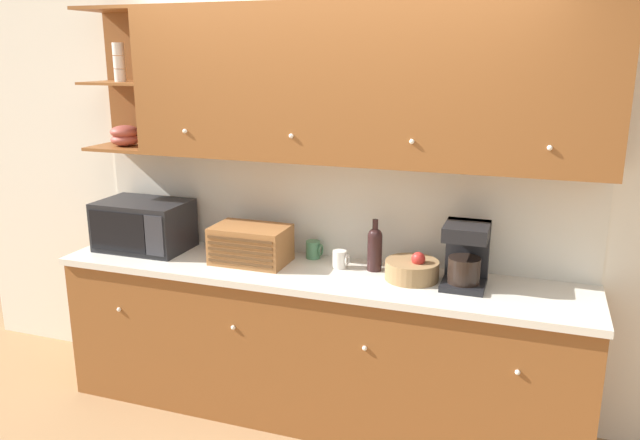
# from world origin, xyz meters

# --- Properties ---
(ground_plane) EXTENTS (24.00, 24.00, 0.00)m
(ground_plane) POSITION_xyz_m (0.00, 0.00, 0.00)
(ground_plane) COLOR #9E754C
(wall_back) EXTENTS (5.46, 0.06, 2.60)m
(wall_back) POSITION_xyz_m (0.00, 0.03, 1.30)
(wall_back) COLOR silver
(wall_back) RESTS_ON ground_plane
(counter_unit) EXTENTS (3.08, 0.61, 0.92)m
(counter_unit) POSITION_xyz_m (0.00, -0.29, 0.46)
(counter_unit) COLOR brown
(counter_unit) RESTS_ON ground_plane
(backsplash_panel) EXTENTS (3.06, 0.01, 0.62)m
(backsplash_panel) POSITION_xyz_m (0.00, -0.01, 1.23)
(backsplash_panel) COLOR silver
(backsplash_panel) RESTS_ON counter_unit
(upper_cabinets) EXTENTS (3.06, 0.35, 0.86)m
(upper_cabinets) POSITION_xyz_m (0.17, -0.16, 1.96)
(upper_cabinets) COLOR brown
(upper_cabinets) RESTS_ON backsplash_panel
(microwave) EXTENTS (0.56, 0.38, 0.31)m
(microwave) POSITION_xyz_m (-1.16, -0.26, 1.07)
(microwave) COLOR black
(microwave) RESTS_ON counter_unit
(mug_patterned_third) EXTENTS (0.10, 0.09, 0.09)m
(mug_patterned_third) POSITION_xyz_m (-0.76, -0.10, 0.97)
(mug_patterned_third) COLOR #B73D38
(mug_patterned_third) RESTS_ON counter_unit
(bread_box) EXTENTS (0.44, 0.29, 0.22)m
(bread_box) POSITION_xyz_m (-0.41, -0.28, 1.03)
(bread_box) COLOR #996033
(bread_box) RESTS_ON counter_unit
(mug) EXTENTS (0.10, 0.09, 0.11)m
(mug) POSITION_xyz_m (-0.08, -0.08, 0.97)
(mug) COLOR #4C845B
(mug) RESTS_ON counter_unit
(mug_blue_second) EXTENTS (0.09, 0.08, 0.10)m
(mug_blue_second) POSITION_xyz_m (0.12, -0.20, 0.97)
(mug_blue_second) COLOR silver
(mug_blue_second) RESTS_ON counter_unit
(wine_bottle) EXTENTS (0.08, 0.08, 0.30)m
(wine_bottle) POSITION_xyz_m (0.32, -0.17, 1.06)
(wine_bottle) COLOR black
(wine_bottle) RESTS_ON counter_unit
(fruit_basket) EXTENTS (0.29, 0.29, 0.17)m
(fruit_basket) POSITION_xyz_m (0.55, -0.25, 0.98)
(fruit_basket) COLOR #937047
(fruit_basket) RESTS_ON counter_unit
(coffee_maker) EXTENTS (0.23, 0.27, 0.35)m
(coffee_maker) POSITION_xyz_m (0.84, -0.24, 1.09)
(coffee_maker) COLOR black
(coffee_maker) RESTS_ON counter_unit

